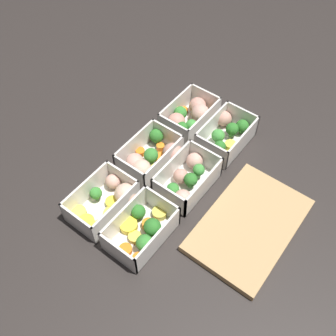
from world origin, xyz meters
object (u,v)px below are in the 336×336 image
container_near_right (107,201)px  container_far_right (142,230)px  container_near_left (190,116)px  container_far_left (227,133)px  container_far_center (187,179)px  container_near_center (152,157)px

container_near_right → container_far_right: 0.11m
container_near_left → container_far_left: size_ratio=0.98×
container_near_left → container_far_right: (0.34, 0.12, -0.00)m
container_far_left → container_far_right: 0.35m
container_far_left → container_far_center: 0.18m
container_far_right → container_near_left: bearing=-161.2°
container_far_left → container_far_center: same height
container_far_center → container_far_right: bearing=0.7°
container_near_center → container_far_left: same height
container_near_left → container_far_left: (-0.01, 0.11, -0.00)m
container_far_left → container_far_center: size_ratio=0.96×
container_near_center → container_near_right: 0.16m
container_far_center → container_far_left: bearing=-178.9°
container_far_center → container_far_right: size_ratio=1.01×
container_near_left → container_near_right: size_ratio=0.98×
container_near_center → container_near_left: bearing=-177.9°
container_near_left → container_near_center: bearing=2.1°
container_near_left → container_far_right: size_ratio=0.95×
container_near_left → container_near_right: bearing=0.8°
container_near_left → container_far_center: size_ratio=0.94×
container_near_right → container_far_left: (-0.34, 0.11, 0.00)m
container_near_center → container_far_right: same height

